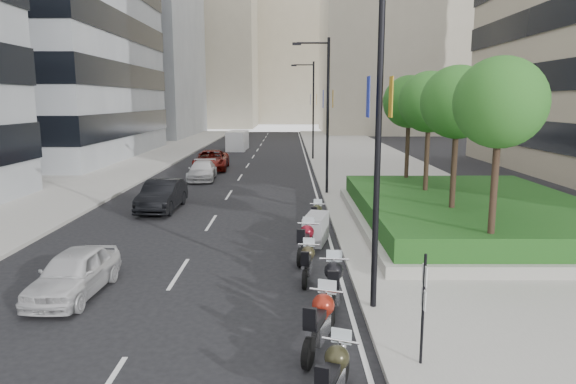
{
  "coord_description": "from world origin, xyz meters",
  "views": [
    {
      "loc": [
        2.07,
        -11.84,
        5.52
      ],
      "look_at": [
        2.03,
        7.81,
        2.0
      ],
      "focal_mm": 32.0,
      "sensor_mm": 36.0,
      "label": 1
    }
  ],
  "objects_px": {
    "lamp_post_0": "(373,119)",
    "car_c": "(202,171)",
    "motorcycle_1": "(320,322)",
    "motorcycle_2": "(334,285)",
    "lamp_post_1": "(325,108)",
    "motorcycle_3": "(307,263)",
    "motorcycle_4": "(305,242)",
    "car_b": "(162,195)",
    "car_d": "(211,160)",
    "delivery_van": "(237,141)",
    "parking_sign": "(423,303)",
    "lamp_post_2": "(312,105)",
    "motorcycle_5": "(316,229)",
    "motorcycle_0": "(333,377)",
    "car_a": "(74,273)",
    "motorcycle_6": "(316,216)"
  },
  "relations": [
    {
      "from": "motorcycle_6",
      "to": "car_d",
      "type": "height_order",
      "value": "car_d"
    },
    {
      "from": "lamp_post_0",
      "to": "car_c",
      "type": "height_order",
      "value": "lamp_post_0"
    },
    {
      "from": "car_b",
      "to": "delivery_van",
      "type": "height_order",
      "value": "delivery_van"
    },
    {
      "from": "parking_sign",
      "to": "car_b",
      "type": "bearing_deg",
      "value": 120.27
    },
    {
      "from": "lamp_post_2",
      "to": "motorcycle_5",
      "type": "height_order",
      "value": "lamp_post_2"
    },
    {
      "from": "lamp_post_1",
      "to": "lamp_post_2",
      "type": "relative_size",
      "value": 1.0
    },
    {
      "from": "car_d",
      "to": "motorcycle_0",
      "type": "bearing_deg",
      "value": -80.76
    },
    {
      "from": "parking_sign",
      "to": "motorcycle_5",
      "type": "bearing_deg",
      "value": 99.89
    },
    {
      "from": "lamp_post_1",
      "to": "motorcycle_3",
      "type": "relative_size",
      "value": 4.35
    },
    {
      "from": "motorcycle_4",
      "to": "motorcycle_6",
      "type": "xyz_separation_m",
      "value": [
        0.6,
        4.3,
        -0.07
      ]
    },
    {
      "from": "delivery_van",
      "to": "motorcycle_2",
      "type": "bearing_deg",
      "value": -78.3
    },
    {
      "from": "lamp_post_0",
      "to": "motorcycle_5",
      "type": "height_order",
      "value": "lamp_post_0"
    },
    {
      "from": "motorcycle_5",
      "to": "car_d",
      "type": "bearing_deg",
      "value": 31.84
    },
    {
      "from": "motorcycle_0",
      "to": "motorcycle_1",
      "type": "distance_m",
      "value": 2.22
    },
    {
      "from": "car_b",
      "to": "car_d",
      "type": "xyz_separation_m",
      "value": [
        0.18,
        15.5,
        0.02
      ]
    },
    {
      "from": "lamp_post_0",
      "to": "car_c",
      "type": "distance_m",
      "value": 24.63
    },
    {
      "from": "motorcycle_6",
      "to": "motorcycle_3",
      "type": "bearing_deg",
      "value": -175.27
    },
    {
      "from": "motorcycle_1",
      "to": "car_b",
      "type": "relative_size",
      "value": 0.5
    },
    {
      "from": "lamp_post_0",
      "to": "motorcycle_4",
      "type": "distance_m",
      "value": 6.54
    },
    {
      "from": "car_d",
      "to": "car_b",
      "type": "bearing_deg",
      "value": -93.72
    },
    {
      "from": "motorcycle_0",
      "to": "motorcycle_5",
      "type": "xyz_separation_m",
      "value": [
        0.24,
        10.92,
        -0.01
      ]
    },
    {
      "from": "car_c",
      "to": "car_d",
      "type": "height_order",
      "value": "car_d"
    },
    {
      "from": "motorcycle_0",
      "to": "car_a",
      "type": "distance_m",
      "value": 8.83
    },
    {
      "from": "motorcycle_6",
      "to": "car_c",
      "type": "bearing_deg",
      "value": 37.77
    },
    {
      "from": "car_c",
      "to": "motorcycle_1",
      "type": "bearing_deg",
      "value": -78.08
    },
    {
      "from": "lamp_post_0",
      "to": "delivery_van",
      "type": "bearing_deg",
      "value": 99.98
    },
    {
      "from": "lamp_post_0",
      "to": "car_c",
      "type": "relative_size",
      "value": 1.99
    },
    {
      "from": "motorcycle_4",
      "to": "car_d",
      "type": "relative_size",
      "value": 0.42
    },
    {
      "from": "parking_sign",
      "to": "motorcycle_3",
      "type": "relative_size",
      "value": 1.21
    },
    {
      "from": "motorcycle_3",
      "to": "car_a",
      "type": "height_order",
      "value": "car_a"
    },
    {
      "from": "motorcycle_3",
      "to": "car_d",
      "type": "bearing_deg",
      "value": 22.41
    },
    {
      "from": "motorcycle_1",
      "to": "lamp_post_1",
      "type": "bearing_deg",
      "value": 14.5
    },
    {
      "from": "lamp_post_0",
      "to": "lamp_post_1",
      "type": "bearing_deg",
      "value": 90.0
    },
    {
      "from": "motorcycle_2",
      "to": "motorcycle_3",
      "type": "height_order",
      "value": "motorcycle_2"
    },
    {
      "from": "motorcycle_6",
      "to": "motorcycle_2",
      "type": "bearing_deg",
      "value": -169.72
    },
    {
      "from": "motorcycle_4",
      "to": "motorcycle_5",
      "type": "relative_size",
      "value": 1.18
    },
    {
      "from": "lamp_post_2",
      "to": "motorcycle_4",
      "type": "bearing_deg",
      "value": -92.81
    },
    {
      "from": "parking_sign",
      "to": "car_c",
      "type": "relative_size",
      "value": 0.55
    },
    {
      "from": "lamp_post_0",
      "to": "lamp_post_2",
      "type": "distance_m",
      "value": 35.0
    },
    {
      "from": "car_b",
      "to": "car_c",
      "type": "xyz_separation_m",
      "value": [
        0.36,
        10.07,
        -0.11
      ]
    },
    {
      "from": "lamp_post_2",
      "to": "car_b",
      "type": "height_order",
      "value": "lamp_post_2"
    },
    {
      "from": "lamp_post_1",
      "to": "car_a",
      "type": "relative_size",
      "value": 2.32
    },
    {
      "from": "motorcycle_1",
      "to": "lamp_post_2",
      "type": "bearing_deg",
      "value": 16.5
    },
    {
      "from": "lamp_post_0",
      "to": "lamp_post_1",
      "type": "relative_size",
      "value": 1.0
    },
    {
      "from": "motorcycle_4",
      "to": "parking_sign",
      "type": "bearing_deg",
      "value": -151.39
    },
    {
      "from": "motorcycle_1",
      "to": "motorcycle_2",
      "type": "height_order",
      "value": "motorcycle_2"
    },
    {
      "from": "lamp_post_1",
      "to": "motorcycle_3",
      "type": "xyz_separation_m",
      "value": [
        -1.51,
        -14.59,
        -4.51
      ]
    },
    {
      "from": "delivery_van",
      "to": "motorcycle_0",
      "type": "bearing_deg",
      "value": -79.56
    },
    {
      "from": "lamp_post_0",
      "to": "car_d",
      "type": "bearing_deg",
      "value": 106.47
    },
    {
      "from": "motorcycle_1",
      "to": "motorcycle_6",
      "type": "bearing_deg",
      "value": 16.08
    }
  ]
}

